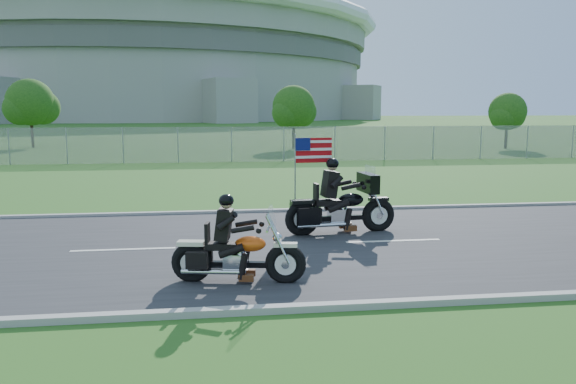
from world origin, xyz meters
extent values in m
plane|color=#27571B|center=(0.00, 0.00, 0.00)|extent=(420.00, 420.00, 0.00)
cube|color=#28282B|center=(0.00, 0.00, 0.02)|extent=(120.00, 8.00, 0.04)
cube|color=#9E9B93|center=(0.00, 4.05, 0.05)|extent=(120.00, 0.18, 0.12)
cube|color=#9E9B93|center=(0.00, -4.05, 0.05)|extent=(120.00, 0.18, 0.12)
cube|color=gray|center=(-5.00, 20.00, 1.00)|extent=(60.00, 0.03, 2.00)
cylinder|color=#A3A099|center=(-20.00, 170.00, 10.00)|extent=(130.00, 130.00, 20.00)
cylinder|color=#605E5B|center=(-20.00, 170.00, 17.00)|extent=(132.00, 132.00, 4.00)
cylinder|color=#A3A099|center=(-20.00, 170.00, 23.00)|extent=(134.00, 134.00, 6.00)
torus|color=white|center=(-20.00, 170.00, 27.00)|extent=(140.40, 140.40, 4.40)
cylinder|color=#382316|center=(6.00, 30.00, 1.26)|extent=(0.22, 0.22, 2.52)
sphere|color=#1B4612|center=(6.00, 30.00, 3.15)|extent=(3.20, 3.20, 3.20)
sphere|color=#1B4612|center=(6.64, 30.48, 2.79)|extent=(2.40, 2.40, 2.40)
sphere|color=#1B4612|center=(5.44, 29.60, 2.70)|extent=(2.24, 2.24, 2.24)
cylinder|color=#382316|center=(-14.00, 34.00, 1.40)|extent=(0.22, 0.22, 2.80)
sphere|color=#1B4612|center=(-14.00, 34.00, 3.50)|extent=(3.60, 3.60, 3.60)
sphere|color=#1B4612|center=(-13.28, 34.54, 3.10)|extent=(2.70, 2.70, 2.70)
sphere|color=#1B4612|center=(-14.63, 33.55, 3.00)|extent=(2.52, 2.52, 2.52)
cylinder|color=#382316|center=(22.00, 28.00, 1.12)|extent=(0.22, 0.22, 2.24)
sphere|color=#1B4612|center=(22.00, 28.00, 2.80)|extent=(2.80, 2.80, 2.80)
sphere|color=#1B4612|center=(22.56, 28.42, 2.48)|extent=(2.10, 2.10, 2.10)
sphere|color=#1B4612|center=(21.51, 27.65, 2.40)|extent=(1.96, 1.96, 1.96)
torus|color=black|center=(1.17, -2.71, 0.37)|extent=(0.74, 0.30, 0.72)
torus|color=black|center=(-0.46, -2.41, 0.37)|extent=(0.74, 0.30, 0.72)
ellipsoid|color=#E75110|center=(0.56, -2.60, 0.72)|extent=(0.59, 0.40, 0.27)
cube|color=black|center=(0.07, -2.51, 0.68)|extent=(0.58, 0.38, 0.12)
cube|color=black|center=(0.11, -2.52, 1.06)|extent=(0.30, 0.42, 0.53)
sphere|color=black|center=(0.16, -2.53, 1.48)|extent=(0.31, 0.31, 0.26)
cube|color=silver|center=(0.95, -2.67, 1.19)|extent=(0.12, 0.45, 0.39)
torus|color=black|center=(3.97, 1.12, 0.43)|extent=(0.87, 0.30, 0.85)
torus|color=black|center=(2.03, 0.90, 0.43)|extent=(0.87, 0.30, 0.85)
ellipsoid|color=black|center=(3.25, 1.04, 0.84)|extent=(0.68, 0.44, 0.32)
cube|color=black|center=(2.66, 0.97, 0.80)|extent=(0.67, 0.41, 0.14)
cube|color=black|center=(2.72, 0.98, 1.24)|extent=(0.32, 0.49, 0.63)
sphere|color=black|center=(2.77, 0.99, 1.74)|extent=(0.34, 0.34, 0.31)
cube|color=black|center=(3.68, 1.09, 1.24)|extent=(0.35, 0.94, 0.46)
cube|color=#B70C11|center=(2.35, 1.17, 2.05)|extent=(0.91, 0.13, 0.60)
camera|label=1|loc=(-0.04, -12.08, 3.05)|focal=35.00mm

